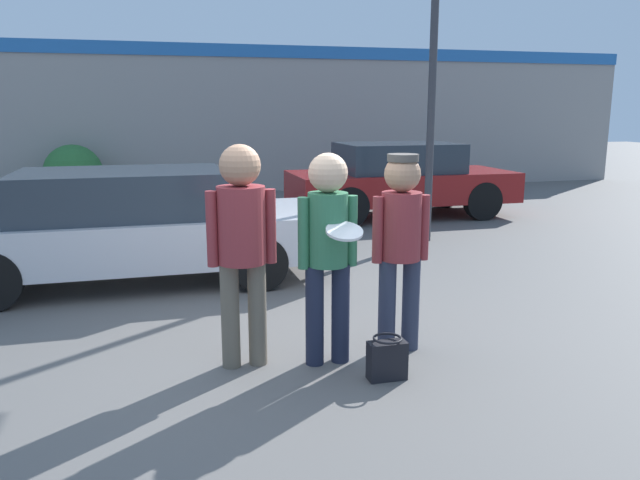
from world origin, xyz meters
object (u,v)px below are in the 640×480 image
Objects in this scene: person_left at (242,234)px; parked_car_far at (400,179)px; street_lamp at (447,4)px; handbag at (387,359)px; shrub at (74,174)px; parked_car_near at (129,226)px; person_middle_with_frisbee at (328,241)px; person_right at (401,235)px.

parked_car_far is (3.99, 6.37, -0.37)m from person_left.
street_lamp is 6.40m from handbag.
parked_car_far is at bearing 57.94° from person_left.
person_left reaches higher than shrub.
person_middle_with_frisbee is at bearing -61.83° from parked_car_near.
parked_car_near is at bearing 119.75° from handbag.
person_middle_with_frisbee is 0.38× the size of parked_car_near.
person_right reaches higher than parked_car_near.
street_lamp reaches higher than parked_car_far.
person_right is at bearing -51.86° from parked_car_near.
shrub is (-2.97, 10.10, -0.39)m from person_middle_with_frisbee.
parked_car_far is 12.42× the size of handbag.
parked_car_far reaches higher than shrub.
street_lamp is 17.10× the size of handbag.
person_middle_with_frisbee is 5.83m from street_lamp.
person_middle_with_frisbee is 7.30m from parked_car_far.
parked_car_far reaches higher than parked_car_near.
parked_car_near is 13.23× the size of handbag.
parked_car_far is 0.73× the size of street_lamp.
parked_car_near is at bearing -144.77° from parked_car_far.
handbag is at bearing -28.74° from person_left.
shrub is at bearing 110.02° from person_right.
handbag is (0.36, -0.43, -0.87)m from person_middle_with_frisbee.
person_middle_with_frisbee reaches higher than person_right.
parked_car_far is at bearing 62.95° from person_middle_with_frisbee.
parked_car_near reaches higher than shrub.
person_middle_with_frisbee is 3.44m from parked_car_near.
street_lamp is at bearing 60.06° from person_right.
person_left is at bearing 178.99° from person_right.
shrub is at bearing 100.86° from parked_car_near.
person_middle_with_frisbee reaches higher than parked_car_far.
handbag is (-0.31, -0.54, -0.86)m from person_right.
shrub is 3.75× the size of handbag.
parked_car_far is 3.32× the size of shrub.
person_middle_with_frisbee is 5.05× the size of handbag.
parked_car_near is 1.07× the size of parked_car_far.
person_right is 10.65m from shrub.
person_right is at bearing -119.94° from street_lamp.
person_right is 0.37× the size of parked_car_near.
street_lamp is (4.67, 1.24, 2.89)m from parked_car_near.
street_lamp is (3.06, 4.26, 2.55)m from person_middle_with_frisbee.
parked_car_near is 7.22m from shrub.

